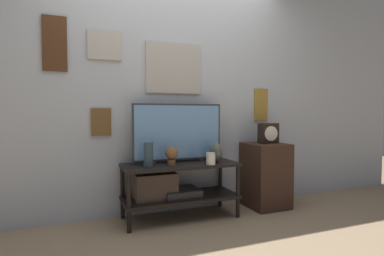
# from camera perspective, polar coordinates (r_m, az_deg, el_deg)

# --- Properties ---
(ground_plane) EXTENTS (12.00, 12.00, 0.00)m
(ground_plane) POSITION_cam_1_polar(r_m,az_deg,el_deg) (2.90, -0.42, -18.35)
(ground_plane) COLOR #997F60
(wall_back) EXTENTS (6.40, 0.08, 2.70)m
(wall_back) POSITION_cam_1_polar(r_m,az_deg,el_deg) (3.23, -3.94, 8.26)
(wall_back) COLOR #B2BCC6
(wall_back) RESTS_ON ground_plane
(media_console) EXTENTS (1.14, 0.45, 0.55)m
(media_console) POSITION_cam_1_polar(r_m,az_deg,el_deg) (3.01, -3.97, -10.70)
(media_console) COLOR black
(media_console) RESTS_ON ground_plane
(television) EXTENTS (0.94, 0.05, 0.59)m
(television) POSITION_cam_1_polar(r_m,az_deg,el_deg) (3.05, -2.68, -0.78)
(television) COLOR #333338
(television) RESTS_ON media_console
(vase_urn_stoneware) EXTENTS (0.12, 0.15, 0.20)m
(vase_urn_stoneware) POSITION_cam_1_polar(r_m,az_deg,el_deg) (3.07, 4.56, -4.63)
(vase_urn_stoneware) COLOR #4C5647
(vase_urn_stoneware) RESTS_ON media_console
(vase_tall_ceramic) EXTENTS (0.09, 0.09, 0.23)m
(vase_tall_ceramic) POSITION_cam_1_polar(r_m,az_deg,el_deg) (2.82, -8.30, -5.04)
(vase_tall_ceramic) COLOR #2D4251
(vase_tall_ceramic) RESTS_ON media_console
(candle_jar) EXTENTS (0.09, 0.09, 0.12)m
(candle_jar) POSITION_cam_1_polar(r_m,az_deg,el_deg) (2.92, 3.59, -5.84)
(candle_jar) COLOR silver
(candle_jar) RESTS_ON media_console
(decorative_bust) EXTENTS (0.12, 0.12, 0.18)m
(decorative_bust) POSITION_cam_1_polar(r_m,az_deg,el_deg) (2.87, -3.92, -5.06)
(decorative_bust) COLOR brown
(decorative_bust) RESTS_ON media_console
(side_table) EXTENTS (0.42, 0.44, 0.71)m
(side_table) POSITION_cam_1_polar(r_m,az_deg,el_deg) (3.49, 13.81, -8.68)
(side_table) COLOR #382319
(side_table) RESTS_ON ground_plane
(mantel_clock) EXTENTS (0.22, 0.11, 0.22)m
(mantel_clock) POSITION_cam_1_polar(r_m,az_deg,el_deg) (3.45, 14.34, -0.98)
(mantel_clock) COLOR black
(mantel_clock) RESTS_ON side_table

